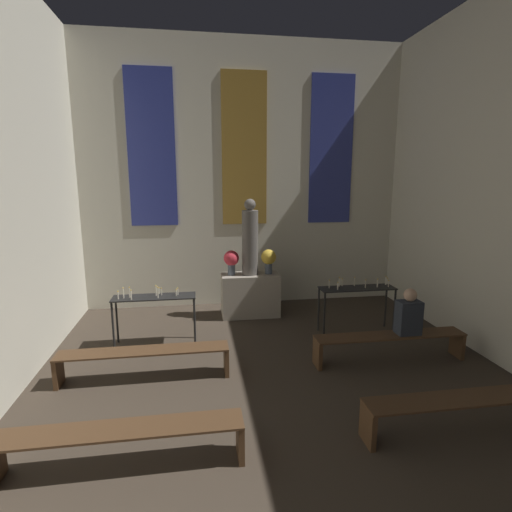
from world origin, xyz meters
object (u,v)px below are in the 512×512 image
object	(u,v)px
person_seated	(409,314)
candle_rack_left	(154,303)
flower_vase_right	(269,259)
pew_third_left	(122,438)
pew_back_right	(390,341)
candle_rack_right	(357,294)
pew_third_right	(467,406)
flower_vase_left	(231,260)
altar	(250,295)
statue	(250,240)
pew_back_left	(144,357)

from	to	relation	value
person_seated	candle_rack_left	bearing A→B (deg)	162.71
flower_vase_right	person_seated	distance (m)	3.06
flower_vase_right	person_seated	bearing A→B (deg)	-54.28
pew_third_left	pew_back_right	world-z (taller)	same
candle_rack_right	pew_back_right	xyz separation A→B (m)	(0.04, -1.24, -0.40)
candle_rack_right	person_seated	bearing A→B (deg)	-75.28
pew_third_right	pew_back_right	size ratio (longest dim) A/B	1.00
flower_vase_left	pew_back_right	world-z (taller)	flower_vase_left
pew_back_right	person_seated	distance (m)	0.52
altar	flower_vase_right	bearing A→B (deg)	0.00
flower_vase_left	person_seated	bearing A→B (deg)	-44.07
altar	candle_rack_right	xyz separation A→B (m)	(1.83, -1.22, 0.30)
statue	flower_vase_right	distance (m)	0.56
flower_vase_left	pew_back_right	xyz separation A→B (m)	(2.26, -2.46, -0.87)
flower_vase_right	person_seated	xyz separation A→B (m)	(1.77, -2.46, -0.44)
pew_back_right	candle_rack_left	bearing A→B (deg)	161.47
candle_rack_right	pew_back_right	size ratio (longest dim) A/B	0.58
candle_rack_right	pew_back_left	size ratio (longest dim) A/B	0.58
flower_vase_right	candle_rack_left	bearing A→B (deg)	-151.17
statue	pew_back_left	bearing A→B (deg)	-127.25
candle_rack_left	pew_back_right	world-z (taller)	candle_rack_left
pew_third_left	pew_back_right	distance (m)	4.16
candle_rack_left	candle_rack_right	bearing A→B (deg)	0.04
flower_vase_left	candle_rack_left	xyz separation A→B (m)	(-1.44, -1.22, -0.46)
candle_rack_left	pew_back_left	xyz separation A→B (m)	(-0.04, -1.24, -0.40)
flower_vase_left	pew_back_left	xyz separation A→B (m)	(-1.48, -2.46, -0.87)
candle_rack_right	pew_back_left	world-z (taller)	candle_rack_right
flower_vase_left	pew_back_left	distance (m)	3.00
flower_vase_right	candle_rack_left	distance (m)	2.57
flower_vase_left	candle_rack_right	size ratio (longest dim) A/B	0.36
pew_third_right	altar	bearing A→B (deg)	113.59
pew_back_left	flower_vase_left	bearing A→B (deg)	58.89
pew_third_right	pew_back_right	world-z (taller)	same
pew_third_left	pew_third_right	world-z (taller)	same
statue	flower_vase_left	distance (m)	0.56
altar	pew_back_left	size ratio (longest dim) A/B	0.49
flower_vase_right	candle_rack_right	bearing A→B (deg)	-40.16
flower_vase_left	candle_rack_right	xyz separation A→B (m)	(2.21, -1.22, -0.46)
statue	candle_rack_right	world-z (taller)	statue
statue	pew_third_right	world-z (taller)	statue
pew_third_left	person_seated	distance (m)	4.44
flower_vase_left	pew_third_left	distance (m)	4.61
flower_vase_right	pew_back_right	xyz separation A→B (m)	(1.48, -2.46, -0.87)
pew_third_left	pew_back_left	world-z (taller)	same
flower_vase_left	candle_rack_right	world-z (taller)	flower_vase_left
candle_rack_left	person_seated	size ratio (longest dim) A/B	1.91
altar	candle_rack_right	bearing A→B (deg)	-33.65
candle_rack_left	pew_third_left	size ratio (longest dim) A/B	0.58
pew_back_left	candle_rack_left	bearing A→B (deg)	88.12
pew_back_left	person_seated	distance (m)	4.05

